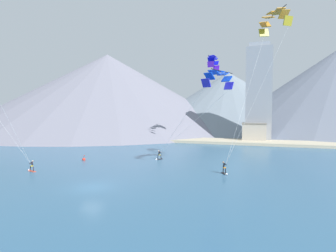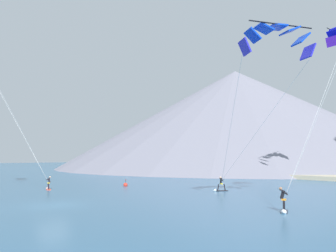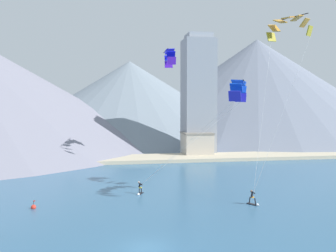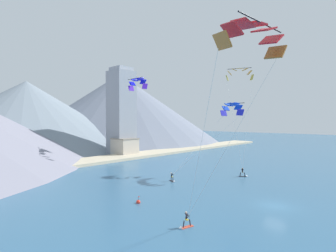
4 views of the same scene
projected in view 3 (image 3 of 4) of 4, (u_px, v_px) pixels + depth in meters
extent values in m
plane|color=#336084|center=(146.00, 248.00, 29.59)|extent=(400.00, 400.00, 0.00)
cube|color=black|center=(140.00, 194.00, 48.08)|extent=(1.01, 1.49, 0.07)
cylinder|color=black|center=(141.00, 190.00, 48.44)|extent=(0.20, 0.26, 0.70)
cylinder|color=black|center=(139.00, 191.00, 47.68)|extent=(0.20, 0.26, 0.70)
cube|color=yellow|center=(140.00, 188.00, 48.04)|extent=(0.36, 0.33, 0.12)
cylinder|color=black|center=(140.00, 185.00, 48.05)|extent=(0.42, 0.35, 0.60)
cylinder|color=black|center=(141.00, 184.00, 48.12)|extent=(0.49, 0.29, 0.39)
cylinder|color=black|center=(140.00, 184.00, 47.90)|extent=(0.49, 0.29, 0.39)
cylinder|color=black|center=(142.00, 184.00, 47.97)|extent=(0.25, 0.48, 0.03)
sphere|color=beige|center=(139.00, 182.00, 48.06)|extent=(0.21, 0.21, 0.21)
cone|color=white|center=(138.00, 195.00, 47.24)|extent=(0.45, 0.42, 0.36)
cube|color=black|center=(252.00, 204.00, 42.83)|extent=(1.08, 1.47, 0.07)
cylinder|color=black|center=(250.00, 200.00, 43.12)|extent=(0.23, 0.28, 0.75)
cylinder|color=black|center=(255.00, 201.00, 42.50)|extent=(0.23, 0.28, 0.75)
cube|color=orange|center=(252.00, 197.00, 42.79)|extent=(0.39, 0.36, 0.12)
cylinder|color=black|center=(252.00, 194.00, 42.72)|extent=(0.44, 0.38, 0.64)
cylinder|color=black|center=(252.00, 192.00, 42.87)|extent=(0.52, 0.34, 0.41)
cylinder|color=black|center=(254.00, 193.00, 42.68)|extent=(0.52, 0.34, 0.41)
cylinder|color=black|center=(254.00, 193.00, 42.89)|extent=(0.28, 0.47, 0.03)
sphere|color=#9E7051|center=(251.00, 191.00, 42.63)|extent=(0.23, 0.23, 0.23)
cone|color=white|center=(259.00, 205.00, 42.15)|extent=(0.46, 0.44, 0.36)
cube|color=#2423C1|center=(241.00, 97.00, 46.35)|extent=(1.51, 1.09, 1.19)
cube|color=#0C39C7|center=(241.00, 89.00, 45.65)|extent=(1.66, 1.42, 0.99)
cube|color=#0C39C7|center=(240.00, 84.00, 44.68)|extent=(1.75, 1.64, 0.64)
cube|color=#0C39C7|center=(239.00, 81.00, 43.57)|extent=(1.77, 1.71, 0.20)
cube|color=#0C39C7|center=(238.00, 83.00, 42.50)|extent=(1.73, 1.69, 0.64)
cube|color=#0C39C7|center=(236.00, 88.00, 41.62)|extent=(1.62, 1.52, 0.99)
cube|color=#2423C1|center=(235.00, 96.00, 41.05)|extent=(1.45, 1.22, 1.19)
cylinder|color=black|center=(244.00, 81.00, 43.39)|extent=(2.39, 5.19, 0.10)
cylinder|color=silver|center=(190.00, 144.00, 47.27)|extent=(12.12, 3.03, 10.56)
cylinder|color=silver|center=(184.00, 146.00, 44.44)|extent=(9.37, 8.29, 10.56)
cube|color=#A89821|center=(271.00, 37.00, 48.71)|extent=(1.53, 0.91, 1.28)
cube|color=orange|center=(274.00, 28.00, 48.12)|extent=(1.74, 1.33, 1.18)
cube|color=orange|center=(280.00, 21.00, 47.30)|extent=(1.84, 1.64, 0.86)
cube|color=orange|center=(288.00, 18.00, 46.41)|extent=(1.85, 1.79, 0.38)
cube|color=orange|center=(297.00, 18.00, 45.60)|extent=(1.76, 1.80, 0.86)
cube|color=orange|center=(305.00, 23.00, 45.03)|extent=(1.56, 1.64, 1.18)
cube|color=#A89821|center=(310.00, 31.00, 44.80)|extent=(1.30, 1.31, 1.28)
cylinder|color=black|center=(291.00, 17.00, 46.82)|extent=(1.98, 4.86, 0.10)
cylinder|color=silver|center=(263.00, 112.00, 45.88)|extent=(4.84, 6.26, 18.38)
cylinder|color=silver|center=(283.00, 112.00, 43.86)|extent=(7.72, 1.63, 18.38)
cube|color=#551EC7|center=(172.00, 61.00, 62.46)|extent=(1.47, 0.49, 1.29)
cube|color=#0D11D5|center=(171.00, 55.00, 62.97)|extent=(1.51, 0.97, 1.12)
cube|color=#0D11D5|center=(170.00, 51.00, 63.91)|extent=(1.54, 1.29, 0.73)
cube|color=#0D11D5|center=(169.00, 51.00, 65.09)|extent=(1.55, 1.40, 0.21)
cube|color=#0D11D5|center=(169.00, 53.00, 66.30)|extent=(1.54, 1.37, 0.73)
cube|color=#0D11D5|center=(169.00, 58.00, 67.32)|extent=(1.51, 1.11, 1.12)
cube|color=#551EC7|center=(169.00, 64.00, 67.96)|extent=(1.47, 0.67, 1.29)
cylinder|color=black|center=(166.00, 51.00, 65.03)|extent=(0.20, 5.46, 0.10)
sphere|color=red|center=(33.00, 207.00, 41.14)|extent=(0.56, 0.56, 0.56)
cylinder|color=black|center=(33.00, 203.00, 41.11)|extent=(0.04, 0.04, 0.44)
cube|color=red|center=(34.00, 201.00, 41.12)|extent=(0.18, 0.01, 0.12)
cube|color=beige|center=(119.00, 159.00, 77.13)|extent=(180.00, 10.00, 0.70)
cube|color=beige|center=(30.00, 153.00, 75.31)|extent=(6.00, 5.37, 3.64)
cube|color=gray|center=(30.00, 143.00, 75.21)|extent=(6.24, 5.59, 0.30)
cube|color=#B7AD9E|center=(197.00, 145.00, 83.91)|extent=(6.23, 6.42, 5.13)
cube|color=gray|center=(197.00, 133.00, 83.77)|extent=(6.48, 6.68, 0.30)
cube|color=gray|center=(198.00, 97.00, 86.47)|extent=(7.00, 7.00, 26.62)
cube|color=#979DA8|center=(199.00, 37.00, 85.75)|extent=(5.60, 5.60, 1.20)
cone|color=slate|center=(257.00, 89.00, 135.74)|extent=(103.60, 103.60, 35.40)
cone|color=gray|center=(130.00, 100.00, 128.42)|extent=(87.17, 87.17, 26.70)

